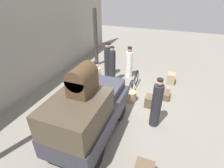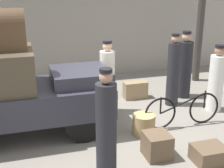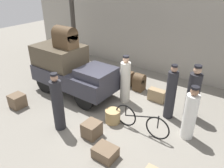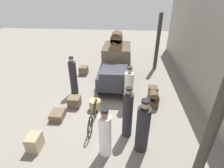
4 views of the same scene
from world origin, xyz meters
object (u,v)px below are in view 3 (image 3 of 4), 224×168
Objects in this scene: porter_lifting_near_truck at (171,94)px; trunk_umber_medium at (17,101)px; bicycle at (141,121)px; suitcase_small_leather at (127,79)px; porter_standing_middle at (125,81)px; suitcase_tan_flat at (157,95)px; conductor_in_dark_uniform at (190,115)px; trunk_barrel_dark at (139,82)px; wicker_basket at (113,116)px; trunk_on_truck_roof at (65,37)px; trunk_large_brown at (105,152)px; porter_carrying_trunk at (193,94)px; truck at (71,69)px; trunk_wicker_pale at (92,129)px; porter_with_bicycle at (58,104)px.

trunk_umber_medium is at bearing -150.77° from porter_lifting_near_truck.
bicycle is 2.91× the size of suitcase_small_leather.
porter_standing_middle is 1.33m from suitcase_tan_flat.
conductor_in_dark_uniform is 3.09m from trunk_barrel_dark.
wicker_basket is 3.38m from trunk_on_truck_roof.
trunk_large_brown is at bearing -1.23° from trunk_umber_medium.
trunk_umber_medium is at bearing -149.66° from porter_carrying_trunk.
porter_lifting_near_truck is 2.82m from trunk_large_brown.
truck is at bearing 67.62° from trunk_umber_medium.
porter_lifting_near_truck reaches higher than porter_standing_middle.
truck is 6.91× the size of trunk_wicker_pale.
porter_lifting_near_truck reaches higher than bicycle.
trunk_barrel_dark is 1.49× the size of trunk_umber_medium.
porter_carrying_trunk is 4.24m from porter_with_bicycle.
porter_standing_middle is 2.77× the size of suitcase_tan_flat.
trunk_wicker_pale is 0.94m from trunk_large_brown.
trunk_on_truck_roof is at bearing -170.84° from porter_lifting_near_truck.
trunk_wicker_pale is (-1.06, -1.01, -0.15)m from bicycle.
trunk_wicker_pale is at bearing -144.80° from conductor_in_dark_uniform.
conductor_in_dark_uniform is 1.12m from porter_carrying_trunk.
trunk_large_brown is 1.22× the size of trunk_umber_medium.
wicker_basket is 2.65m from suitcase_small_leather.
porter_lifting_near_truck is 2.60× the size of trunk_barrel_dark.
wicker_basket is at bearing -105.75° from suitcase_tan_flat.
porter_with_bicycle reaches higher than suitcase_tan_flat.
suitcase_small_leather is (-0.60, 0.06, -0.05)m from trunk_barrel_dark.
porter_carrying_trunk is 3.73× the size of trunk_wicker_pale.
porter_lifting_near_truck is 1.06m from conductor_in_dark_uniform.
trunk_barrel_dark reaches higher than suitcase_tan_flat.
bicycle is at bearing -50.34° from suitcase_small_leather.
wicker_basket is at bearing 20.84° from trunk_umber_medium.
trunk_large_brown is (1.13, -2.69, -0.67)m from porter_standing_middle.
bicycle is 3.75× the size of trunk_umber_medium.
porter_carrying_trunk is 2.41m from trunk_barrel_dark.
porter_carrying_trunk is 3.13× the size of trunk_large_brown.
suitcase_small_leather is 4.36m from trunk_umber_medium.
suitcase_small_leather is at bearing 112.08° from wicker_basket.
conductor_in_dark_uniform reaches higher than suitcase_small_leather.
porter_with_bicycle reaches higher than trunk_wicker_pale.
porter_lifting_near_truck is at bearing -25.97° from suitcase_small_leather.
trunk_on_truck_roof is at bearing -179.91° from conductor_in_dark_uniform.
trunk_barrel_dark is at bearing 39.17° from truck.
suitcase_tan_flat is 3.37m from trunk_large_brown.
suitcase_tan_flat is at bearing 137.07° from porter_lifting_near_truck.
truck is 2.77m from trunk_barrel_dark.
wicker_basket is 0.26× the size of porter_carrying_trunk.
trunk_barrel_dark is at bearing 159.04° from suitcase_tan_flat.
suitcase_small_leather is (-3.16, 1.76, -0.45)m from conductor_in_dark_uniform.
porter_lifting_near_truck is at bearing 73.40° from bicycle.
suitcase_tan_flat is (-1.32, 0.25, -0.61)m from porter_carrying_trunk.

